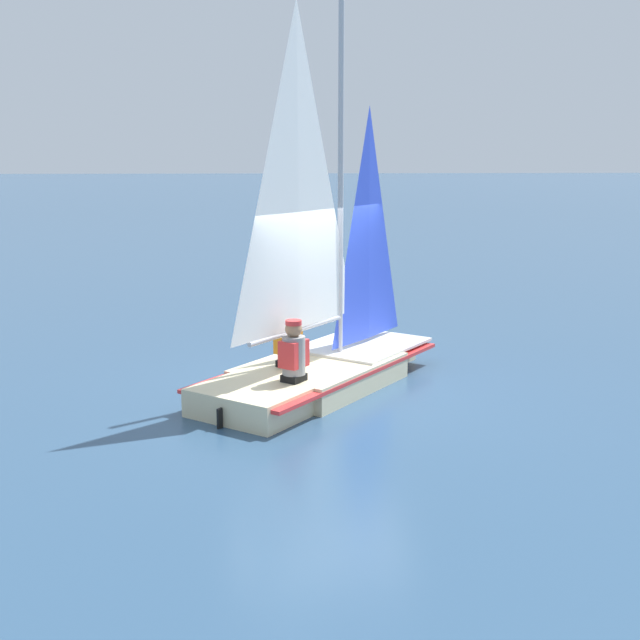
# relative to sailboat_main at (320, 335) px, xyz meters

# --- Properties ---
(ground_plane) EXTENTS (260.00, 260.00, 0.00)m
(ground_plane) POSITION_rel_sailboat_main_xyz_m (0.01, 0.01, -0.75)
(ground_plane) COLOR #2D4C6B
(sailboat_main) EXTENTS (3.78, 4.22, 5.27)m
(sailboat_main) POSITION_rel_sailboat_main_xyz_m (0.00, 0.00, 0.00)
(sailboat_main) COLOR beige
(sailboat_main) RESTS_ON ground_plane
(sailor_helm) EXTENTS (0.42, 0.43, 1.16)m
(sailor_helm) POSITION_rel_sailboat_main_xyz_m (-0.45, -0.21, -0.12)
(sailor_helm) COLOR black
(sailor_helm) RESTS_ON ground_plane
(sailor_crew) EXTENTS (0.42, 0.43, 1.16)m
(sailor_crew) POSITION_rel_sailboat_main_xyz_m (-0.40, -0.97, -0.12)
(sailor_crew) COLOR black
(sailor_crew) RESTS_ON ground_plane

